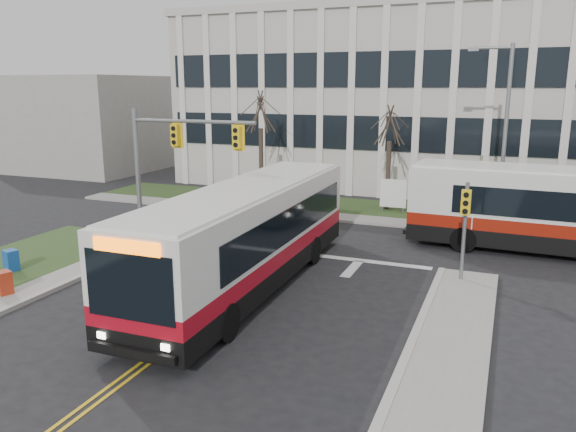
# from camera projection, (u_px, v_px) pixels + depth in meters

# --- Properties ---
(ground) EXTENTS (120.00, 120.00, 0.00)m
(ground) POSITION_uv_depth(u_px,v_px,m) (198.00, 324.00, 17.34)
(ground) COLOR black
(ground) RESTS_ON ground
(sidewalk_cross) EXTENTS (44.00, 1.60, 0.14)m
(sidewalk_cross) POSITION_uv_depth(u_px,v_px,m) (431.00, 226.00, 29.27)
(sidewalk_cross) COLOR #9E9B93
(sidewalk_cross) RESTS_ON ground
(building_lawn) EXTENTS (44.00, 5.00, 0.12)m
(building_lawn) POSITION_uv_depth(u_px,v_px,m) (438.00, 215.00, 31.80)
(building_lawn) COLOR #30471E
(building_lawn) RESTS_ON ground
(office_building) EXTENTS (40.00, 16.00, 12.00)m
(office_building) POSITION_uv_depth(u_px,v_px,m) (464.00, 102.00, 41.31)
(office_building) COLOR #B4AFA6
(office_building) RESTS_ON ground
(building_annex) EXTENTS (12.00, 12.00, 8.00)m
(building_annex) POSITION_uv_depth(u_px,v_px,m) (92.00, 123.00, 49.34)
(building_annex) COLOR #9E9B93
(building_annex) RESTS_ON ground
(mast_arm_signal) EXTENTS (6.11, 0.38, 6.20)m
(mast_arm_signal) POSITION_uv_depth(u_px,v_px,m) (168.00, 154.00, 24.88)
(mast_arm_signal) COLOR slate
(mast_arm_signal) RESTS_ON ground
(signal_pole_near) EXTENTS (0.34, 0.39, 3.80)m
(signal_pole_near) POSITION_uv_depth(u_px,v_px,m) (465.00, 218.00, 20.41)
(signal_pole_near) COLOR slate
(signal_pole_near) RESTS_ON ground
(signal_pole_far) EXTENTS (0.34, 0.39, 3.80)m
(signal_pole_far) POSITION_uv_depth(u_px,v_px,m) (479.00, 182.00, 28.10)
(signal_pole_far) COLOR slate
(signal_pole_far) RESTS_ON ground
(streetlight) EXTENTS (2.15, 0.25, 9.20)m
(streetlight) POSITION_uv_depth(u_px,v_px,m) (502.00, 127.00, 27.91)
(streetlight) COLOR slate
(streetlight) RESTS_ON ground
(directory_sign) EXTENTS (1.50, 0.12, 2.00)m
(directory_sign) POSITION_uv_depth(u_px,v_px,m) (393.00, 194.00, 32.00)
(directory_sign) COLOR slate
(directory_sign) RESTS_ON ground
(tree_left) EXTENTS (1.80, 1.80, 7.70)m
(tree_left) POSITION_uv_depth(u_px,v_px,m) (261.00, 114.00, 34.54)
(tree_left) COLOR #42352B
(tree_left) RESTS_ON ground
(tree_mid) EXTENTS (1.80, 1.80, 6.82)m
(tree_mid) POSITION_uv_depth(u_px,v_px,m) (390.00, 127.00, 31.97)
(tree_mid) COLOR #42352B
(tree_mid) RESTS_ON ground
(bus_main) EXTENTS (3.13, 13.73, 3.65)m
(bus_main) POSITION_uv_depth(u_px,v_px,m) (247.00, 238.00, 20.23)
(bus_main) COLOR silver
(bus_main) RESTS_ON ground
(bus_cross) EXTENTS (13.85, 3.46, 3.67)m
(bus_cross) POSITION_uv_depth(u_px,v_px,m) (575.00, 214.00, 23.96)
(bus_cross) COLOR silver
(bus_cross) RESTS_ON ground
(newspaper_box_blue) EXTENTS (0.61, 0.58, 0.95)m
(newspaper_box_blue) POSITION_uv_depth(u_px,v_px,m) (11.00, 262.00, 21.95)
(newspaper_box_blue) COLOR #154697
(newspaper_box_blue) RESTS_ON ground
(newspaper_box_red) EXTENTS (0.63, 0.60, 0.95)m
(newspaper_box_red) POSITION_uv_depth(u_px,v_px,m) (4.00, 284.00, 19.45)
(newspaper_box_red) COLOR #A82D15
(newspaper_box_red) RESTS_ON ground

